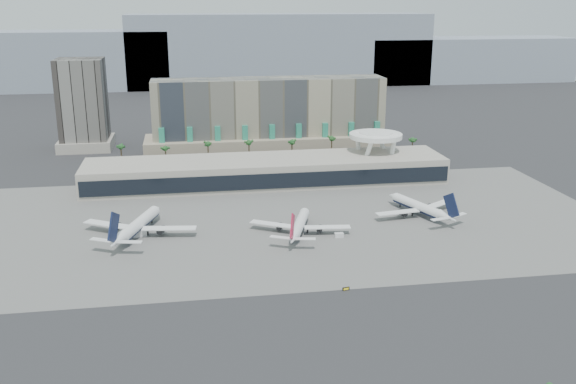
{
  "coord_description": "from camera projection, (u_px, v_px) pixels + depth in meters",
  "views": [
    {
      "loc": [
        -36.9,
        -182.3,
        84.72
      ],
      "look_at": [
        -0.96,
        40.0,
        16.52
      ],
      "focal_mm": 40.0,
      "sensor_mm": 36.0,
      "label": 1
    }
  ],
  "objects": [
    {
      "name": "terminal",
      "position": [
        267.0,
        170.0,
        304.32
      ],
      "size": [
        170.0,
        32.5,
        14.5
      ],
      "color": "#B3AB9D",
      "rests_on": "ground"
    },
    {
      "name": "airliner_left",
      "position": [
        137.0,
        225.0,
        237.69
      ],
      "size": [
        42.5,
        43.92,
        15.8
      ],
      "rotation": [
        0.0,
        0.0,
        -0.34
      ],
      "color": "white",
      "rests_on": "ground"
    },
    {
      "name": "ground",
      "position": [
        311.0,
        278.0,
        202.43
      ],
      "size": [
        900.0,
        900.0,
        0.0
      ],
      "primitive_type": "plane",
      "color": "#232326",
      "rests_on": "ground"
    },
    {
      "name": "mountain_ridge",
      "position": [
        248.0,
        55.0,
        642.08
      ],
      "size": [
        680.0,
        60.0,
        70.0
      ],
      "color": "gray",
      "rests_on": "ground"
    },
    {
      "name": "hotel",
      "position": [
        269.0,
        123.0,
        363.87
      ],
      "size": [
        140.0,
        30.0,
        42.0
      ],
      "color": "gray",
      "rests_on": "ground"
    },
    {
      "name": "office_tower",
      "position": [
        83.0,
        110.0,
        370.23
      ],
      "size": [
        30.0,
        30.0,
        52.0
      ],
      "color": "black",
      "rests_on": "ground"
    },
    {
      "name": "taxiway_sign",
      "position": [
        346.0,
        289.0,
        193.79
      ],
      "size": [
        2.25,
        0.7,
        1.02
      ],
      "rotation": [
        0.0,
        0.0,
        0.18
      ],
      "color": "black",
      "rests_on": "ground"
    },
    {
      "name": "service_vehicle_a",
      "position": [
        140.0,
        233.0,
        237.58
      ],
      "size": [
        5.45,
        3.5,
        2.46
      ],
      "primitive_type": "cube",
      "rotation": [
        0.0,
        0.0,
        0.22
      ],
      "color": "silver",
      "rests_on": "ground"
    },
    {
      "name": "apron_pad",
      "position": [
        284.0,
        221.0,
        254.38
      ],
      "size": [
        260.0,
        130.0,
        0.06
      ],
      "primitive_type": "cube",
      "color": "#5B5B59",
      "rests_on": "ground"
    },
    {
      "name": "saucer_structure",
      "position": [
        376.0,
        139.0,
        315.08
      ],
      "size": [
        26.0,
        26.0,
        21.89
      ],
      "color": "white",
      "rests_on": "ground"
    },
    {
      "name": "airliner_right",
      "position": [
        420.0,
        207.0,
        259.66
      ],
      "size": [
        38.3,
        39.54,
        14.31
      ],
      "rotation": [
        0.0,
        0.0,
        0.36
      ],
      "color": "white",
      "rests_on": "ground"
    },
    {
      "name": "airliner_centre",
      "position": [
        299.0,
        225.0,
        239.85
      ],
      "size": [
        37.0,
        38.27,
        13.7
      ],
      "rotation": [
        0.0,
        0.0,
        -0.32
      ],
      "color": "white",
      "rests_on": "ground"
    },
    {
      "name": "palm_row",
      "position": [
        271.0,
        145.0,
        337.45
      ],
      "size": [
        157.8,
        2.8,
        13.1
      ],
      "color": "brown",
      "rests_on": "ground"
    },
    {
      "name": "service_vehicle_b",
      "position": [
        339.0,
        235.0,
        236.71
      ],
      "size": [
        3.25,
        1.88,
        1.66
      ],
      "primitive_type": "cube",
      "rotation": [
        0.0,
        0.0,
        0.01
      ],
      "color": "silver",
      "rests_on": "ground"
    }
  ]
}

